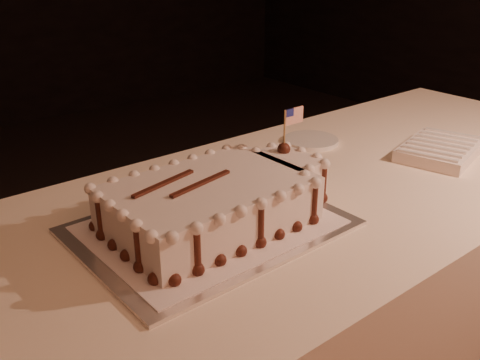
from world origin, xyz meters
TOP-DOWN VIEW (x-y plane):
  - banquet_table at (0.00, 0.60)m, footprint 2.40×0.80m
  - cake_board at (-0.16, 0.59)m, footprint 0.53×0.40m
  - doily at (-0.16, 0.59)m, footprint 0.47×0.36m
  - sheet_cake at (-0.13, 0.59)m, footprint 0.50×0.29m
  - napkin_stack at (0.57, 0.52)m, footprint 0.28×0.23m
  - side_plate at (0.38, 0.82)m, footprint 0.16×0.16m

SIDE VIEW (x-z plane):
  - banquet_table at x=0.00m, z-range 0.00..0.75m
  - cake_board at x=-0.16m, z-range 0.75..0.76m
  - side_plate at x=0.38m, z-range 0.75..0.76m
  - doily at x=-0.16m, z-range 0.76..0.76m
  - napkin_stack at x=0.57m, z-range 0.75..0.79m
  - sheet_cake at x=-0.13m, z-range 0.71..0.91m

